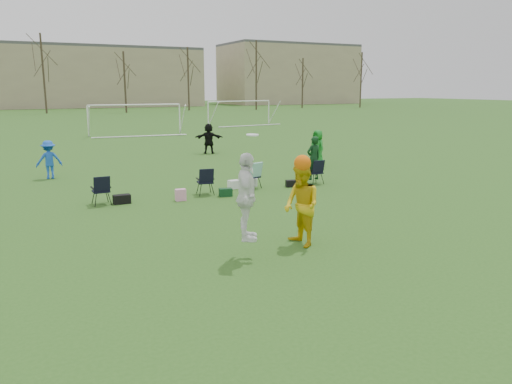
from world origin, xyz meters
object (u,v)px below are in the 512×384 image
fielder_black (209,138)px  goal_mid (135,111)px  fielder_green_far (317,149)px  center_contest (280,201)px  goal_right (240,106)px  fielder_blue (49,160)px

fielder_black → goal_mid: goal_mid is taller
fielder_green_far → goal_mid: size_ratio=0.24×
goal_mid → fielder_black: bearing=-81.4°
center_contest → goal_right: bearing=66.8°
fielder_green_far → center_contest: center_contest is taller
center_contest → goal_right: (15.80, 36.94, 0.72)m
center_contest → fielder_green_far: bearing=53.0°
fielder_blue → goal_right: bearing=-134.6°
fielder_black → goal_right: bearing=-95.2°
fielder_black → goal_mid: bearing=-61.5°
fielder_blue → fielder_black: bearing=-157.7°
fielder_black → center_contest: center_contest is taller
center_contest → goal_mid: 31.18m
fielder_black → goal_mid: (-1.09, 13.63, 1.05)m
fielder_blue → goal_mid: goal_mid is taller
fielder_green_far → center_contest: (-7.79, -10.33, 0.31)m
fielder_blue → goal_right: goal_right is taller
fielder_blue → fielder_black: (8.96, 4.69, 0.07)m
fielder_black → center_contest: (-4.88, -17.31, 0.33)m
goal_mid → goal_right: 13.42m
goal_mid → fielder_green_far: bearing=-75.0°
fielder_black → center_contest: bearing=98.2°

